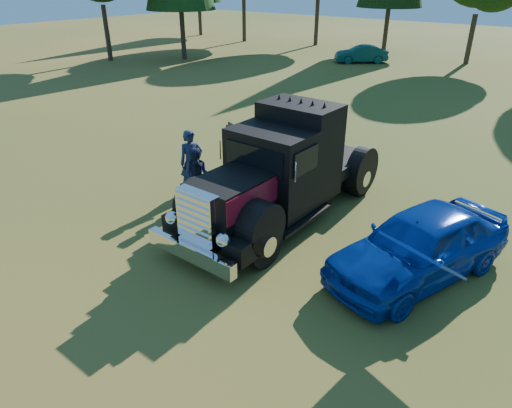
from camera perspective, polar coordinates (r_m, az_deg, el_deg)
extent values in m
plane|color=#294D16|center=(11.14, 2.49, -5.76)|extent=(120.00, 120.00, 0.00)
cylinder|color=#2D2116|center=(53.24, -7.05, 22.54)|extent=(0.36, 0.36, 4.32)
cylinder|color=#2D2116|center=(47.82, -1.50, 21.92)|extent=(0.36, 0.36, 3.78)
cylinder|color=#2D2116|center=(45.38, 7.59, 21.57)|extent=(0.36, 0.36, 3.96)
cylinder|color=#2D2116|center=(41.71, 16.02, 20.88)|extent=(0.36, 0.36, 4.68)
cylinder|color=#2D2116|center=(38.57, 25.23, 18.11)|extent=(0.36, 0.36, 3.42)
cylinder|color=#2D2116|center=(37.74, -9.18, 20.98)|extent=(0.36, 0.36, 4.68)
cylinder|color=#2D2116|center=(38.38, -18.12, 19.63)|extent=(0.36, 0.36, 3.96)
cylinder|color=black|center=(11.53, -7.40, -1.60)|extent=(0.32, 1.10, 1.10)
cylinder|color=black|center=(10.31, 0.90, -5.06)|extent=(0.32, 1.10, 1.10)
cylinder|color=black|center=(14.93, 5.75, 5.30)|extent=(0.32, 1.10, 1.10)
cylinder|color=black|center=(14.01, 12.96, 3.24)|extent=(0.32, 1.10, 1.10)
cylinder|color=black|center=(14.77, 6.82, 5.00)|extent=(0.32, 1.10, 1.10)
cylinder|color=black|center=(14.14, 11.77, 3.59)|extent=(0.32, 1.10, 1.10)
cube|color=black|center=(12.68, 4.30, 1.66)|extent=(1.60, 6.40, 0.28)
cube|color=white|center=(10.14, -8.19, -6.00)|extent=(2.50, 0.22, 0.36)
cube|color=white|center=(9.96, -7.22, -1.89)|extent=(1.05, 0.30, 1.30)
cube|color=black|center=(10.60, -3.24, 0.48)|extent=(1.35, 1.80, 1.10)
cube|color=maroon|center=(10.94, -5.99, 2.41)|extent=(0.02, 1.80, 0.60)
cube|color=maroon|center=(10.11, -0.33, 0.42)|extent=(0.02, 1.80, 0.60)
cylinder|color=black|center=(11.29, -7.16, 0.03)|extent=(0.55, 1.24, 1.24)
cylinder|color=black|center=(10.16, 0.47, -2.96)|extent=(0.55, 1.24, 1.24)
sphere|color=white|center=(10.52, -10.44, -1.71)|extent=(0.32, 0.32, 0.32)
sphere|color=white|center=(9.54, -4.11, -4.51)|extent=(0.32, 0.32, 0.32)
cube|color=black|center=(11.59, 1.79, 4.26)|extent=(2.05, 1.30, 2.10)
cube|color=black|center=(10.91, -0.29, 5.62)|extent=(1.70, 0.05, 0.65)
cube|color=black|center=(12.52, 5.39, 6.88)|extent=(2.05, 1.30, 2.50)
cube|color=black|center=(14.13, 8.96, 5.57)|extent=(2.00, 2.00, 0.35)
cube|color=black|center=(12.82, -2.62, 6.02)|extent=(1.02, 0.53, 1.50)
cube|color=maroon|center=(12.91, -2.54, 5.48)|extent=(0.77, 0.39, 0.75)
imported|color=#090797|center=(10.49, 19.79, -4.81)|extent=(3.14, 4.90, 1.55)
cube|color=#090797|center=(8.63, 20.06, -6.05)|extent=(1.52, 1.28, 0.67)
imported|color=#22274F|center=(13.76, -8.06, 5.18)|extent=(0.75, 0.85, 1.96)
imported|color=#202F4C|center=(13.10, -7.30, 3.43)|extent=(1.03, 0.97, 1.68)
imported|color=#082C34|center=(36.68, 13.01, 17.79)|extent=(3.75, 3.46, 1.25)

